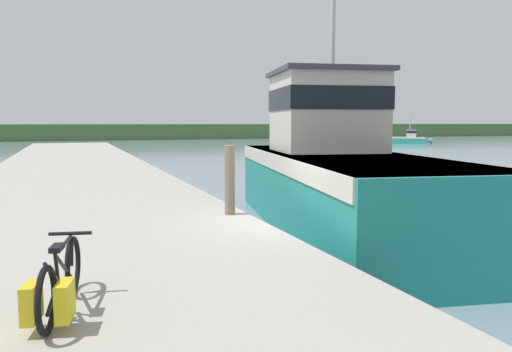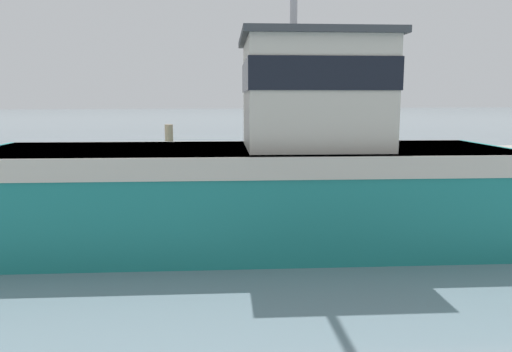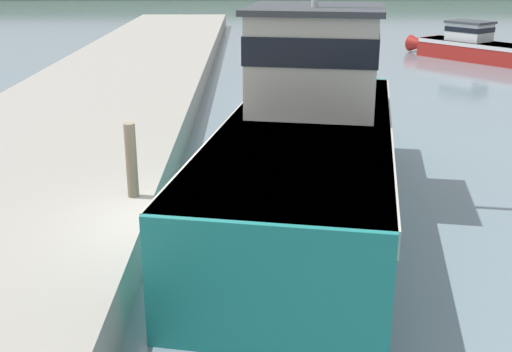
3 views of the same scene
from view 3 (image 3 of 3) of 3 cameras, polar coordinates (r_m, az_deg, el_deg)
name	(u,v)px [view 3 (image 3 of 3)]	position (r m, az deg, el deg)	size (l,w,h in m)	color
ground_plane	(184,261)	(11.42, -6.39, -7.51)	(320.00, 320.00, 0.00)	gray
fishing_boat_main	(310,138)	(13.50, 4.79, 3.39)	(5.15, 12.48, 11.52)	teal
boat_green_anchored	(476,46)	(35.19, 18.96, 10.86)	(5.90, 7.06, 1.94)	#AD231E
mooring_post	(131,161)	(11.84, -11.02, 1.36)	(0.21, 0.21, 1.39)	#756651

